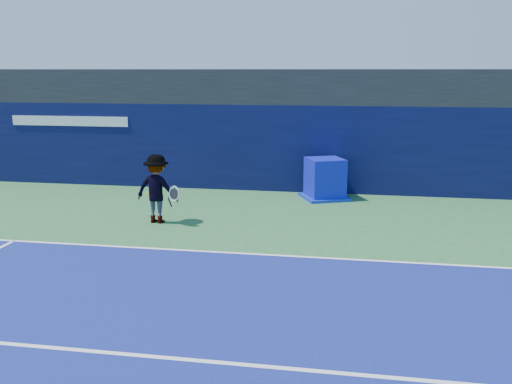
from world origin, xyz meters
TOP-DOWN VIEW (x-y plane):
  - ground at (0.00, 0.00)m, footprint 80.00×80.00m
  - baseline at (0.00, 3.00)m, footprint 24.00×0.10m
  - service_line at (0.00, -2.00)m, footprint 24.00×0.10m
  - stadium_band at (0.00, 11.50)m, footprint 36.00×3.00m
  - back_wall_assembly at (-0.00, 10.50)m, footprint 36.00×1.03m
  - equipment_cart at (2.36, 9.21)m, footprint 1.84×1.84m
  - tennis_player at (-2.07, 5.36)m, footprint 1.42×0.86m
  - tennis_ball at (-2.43, 5.61)m, footprint 0.08×0.08m

SIDE VIEW (x-z plane):
  - ground at x=0.00m, z-range 0.00..0.00m
  - baseline at x=0.00m, z-range 0.01..0.01m
  - service_line at x=0.00m, z-range 0.01..0.01m
  - equipment_cart at x=2.36m, z-range -0.06..1.28m
  - tennis_ball at x=-2.43m, z-range 0.72..0.80m
  - tennis_player at x=-2.07m, z-range 0.00..1.91m
  - back_wall_assembly at x=0.00m, z-range 0.00..3.00m
  - stadium_band at x=0.00m, z-range 3.00..4.20m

